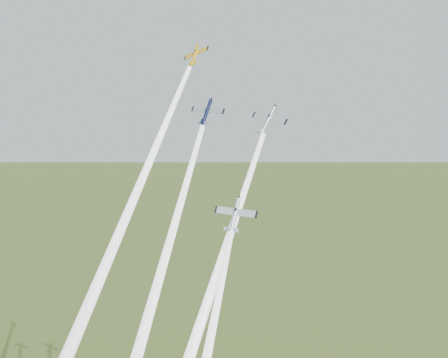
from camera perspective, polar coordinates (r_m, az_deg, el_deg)
The scene contains 7 objects.
plane_yellow at distance 119.71m, azimuth -2.95°, elevation 12.53°, with size 6.81×6.75×1.07m, color yellow, non-canonical shape.
smoke_trail_yellow at distance 107.05m, azimuth -10.23°, elevation -4.55°, with size 2.65×2.65×70.83m, color white, non-canonical shape.
plane_navy at distance 109.28m, azimuth -1.76°, elevation 6.84°, with size 7.04×6.98×1.10m, color black, non-canonical shape.
smoke_trail_navy at distance 97.55m, azimuth -7.56°, elevation -13.19°, with size 2.65×2.65×71.89m, color white, non-canonical shape.
plane_silver_right at distance 110.70m, azimuth 4.50°, elevation 5.99°, with size 7.76×7.70×1.22m, color #B0B7BE, non-canonical shape.
smoke_trail_silver_right at distance 100.18m, azimuth -1.90°, elevation -13.02°, with size 2.65×2.65×69.88m, color white, non-canonical shape.
plane_silver_low at distance 102.35m, azimuth 1.12°, elevation -3.63°, with size 8.21×8.14×1.29m, color silver, non-canonical shape.
Camera 1 is at (28.43, -108.00, 106.56)m, focal length 45.00 mm.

